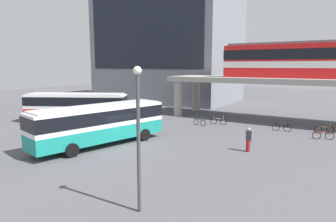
{
  "coord_description": "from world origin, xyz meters",
  "views": [
    {
      "loc": [
        15.39,
        -17.5,
        6.33
      ],
      "look_at": [
        1.41,
        5.32,
        2.2
      ],
      "focal_mm": 31.87,
      "sensor_mm": 36.0,
      "label": 1
    }
  ],
  "objects_px": {
    "bicycle_black": "(281,127)",
    "pedestrian_walking_across": "(248,140)",
    "bus_secondary": "(76,104)",
    "bicycle_green": "(200,122)",
    "bus_main": "(100,121)",
    "bicycle_red": "(323,135)",
    "bicycle_brown": "(324,130)",
    "bicycle_silver": "(219,121)",
    "station_building": "(168,41)",
    "train": "(314,59)"
  },
  "relations": [
    {
      "from": "bicycle_black",
      "to": "pedestrian_walking_across",
      "type": "distance_m",
      "value": 8.62
    },
    {
      "from": "bus_secondary",
      "to": "bicycle_green",
      "type": "height_order",
      "value": "bus_secondary"
    },
    {
      "from": "bus_main",
      "to": "bicycle_black",
      "type": "height_order",
      "value": "bus_main"
    },
    {
      "from": "bicycle_black",
      "to": "bicycle_green",
      "type": "distance_m",
      "value": 8.14
    },
    {
      "from": "bicycle_red",
      "to": "bicycle_brown",
      "type": "bearing_deg",
      "value": 92.23
    },
    {
      "from": "bicycle_black",
      "to": "bus_secondary",
      "type": "bearing_deg",
      "value": -160.9
    },
    {
      "from": "bus_secondary",
      "to": "bicycle_silver",
      "type": "distance_m",
      "value": 15.85
    },
    {
      "from": "bicycle_black",
      "to": "bicycle_brown",
      "type": "distance_m",
      "value": 3.74
    },
    {
      "from": "bicycle_black",
      "to": "bus_main",
      "type": "bearing_deg",
      "value": -130.73
    },
    {
      "from": "bicycle_red",
      "to": "bus_secondary",
      "type": "bearing_deg",
      "value": -167.12
    },
    {
      "from": "bicycle_silver",
      "to": "bicycle_red",
      "type": "xyz_separation_m",
      "value": [
        10.18,
        -1.51,
        0.0
      ]
    },
    {
      "from": "station_building",
      "to": "bus_main",
      "type": "xyz_separation_m",
      "value": [
        12.09,
        -29.93,
        -8.62
      ]
    },
    {
      "from": "station_building",
      "to": "train",
      "type": "xyz_separation_m",
      "value": [
        25.15,
        -11.78,
        -3.69
      ]
    },
    {
      "from": "bus_secondary",
      "to": "train",
      "type": "bearing_deg",
      "value": 28.68
    },
    {
      "from": "station_building",
      "to": "bicycle_silver",
      "type": "xyz_separation_m",
      "value": [
        16.83,
        -16.98,
        -10.25
      ]
    },
    {
      "from": "bus_main",
      "to": "bicycle_brown",
      "type": "height_order",
      "value": "bus_main"
    },
    {
      "from": "station_building",
      "to": "bicycle_black",
      "type": "relative_size",
      "value": 13.2
    },
    {
      "from": "bus_secondary",
      "to": "bicycle_brown",
      "type": "distance_m",
      "value": 25.54
    },
    {
      "from": "bicycle_black",
      "to": "bicycle_red",
      "type": "distance_m",
      "value": 4.03
    },
    {
      "from": "station_building",
      "to": "bus_secondary",
      "type": "relative_size",
      "value": 2.15
    },
    {
      "from": "station_building",
      "to": "bicycle_brown",
      "type": "height_order",
      "value": "station_building"
    },
    {
      "from": "station_building",
      "to": "bus_main",
      "type": "relative_size",
      "value": 2.09
    },
    {
      "from": "bicycle_black",
      "to": "pedestrian_walking_across",
      "type": "bearing_deg",
      "value": -94.74
    },
    {
      "from": "bus_secondary",
      "to": "station_building",
      "type": "bearing_deg",
      "value": 96.49
    },
    {
      "from": "bus_main",
      "to": "pedestrian_walking_across",
      "type": "relative_size",
      "value": 6.3
    },
    {
      "from": "bicycle_silver",
      "to": "bicycle_green",
      "type": "xyz_separation_m",
      "value": [
        -1.5,
        -1.57,
        0.0
      ]
    },
    {
      "from": "station_building",
      "to": "train",
      "type": "distance_m",
      "value": 28.01
    },
    {
      "from": "bus_secondary",
      "to": "bicycle_silver",
      "type": "relative_size",
      "value": 6.17
    },
    {
      "from": "bicycle_brown",
      "to": "bus_secondary",
      "type": "bearing_deg",
      "value": -161.47
    },
    {
      "from": "bicycle_green",
      "to": "pedestrian_walking_across",
      "type": "xyz_separation_m",
      "value": [
        7.26,
        -6.95,
        0.49
      ]
    },
    {
      "from": "station_building",
      "to": "bus_secondary",
      "type": "height_order",
      "value": "station_building"
    },
    {
      "from": "bicycle_green",
      "to": "pedestrian_walking_across",
      "type": "relative_size",
      "value": 0.94
    },
    {
      "from": "bicycle_silver",
      "to": "bicycle_black",
      "type": "distance_m",
      "value": 6.47
    },
    {
      "from": "train",
      "to": "bus_main",
      "type": "distance_m",
      "value": 22.89
    },
    {
      "from": "bicycle_brown",
      "to": "bicycle_red",
      "type": "bearing_deg",
      "value": -87.77
    },
    {
      "from": "bus_main",
      "to": "bus_secondary",
      "type": "distance_m",
      "value": 11.06
    },
    {
      "from": "bicycle_green",
      "to": "bicycle_silver",
      "type": "bearing_deg",
      "value": 46.29
    },
    {
      "from": "bicycle_silver",
      "to": "bicycle_brown",
      "type": "height_order",
      "value": "same"
    },
    {
      "from": "bicycle_silver",
      "to": "bicycle_black",
      "type": "bearing_deg",
      "value": 0.54
    },
    {
      "from": "bicycle_green",
      "to": "bicycle_red",
      "type": "bearing_deg",
      "value": 0.31
    },
    {
      "from": "bicycle_brown",
      "to": "station_building",
      "type": "bearing_deg",
      "value": 149.35
    },
    {
      "from": "station_building",
      "to": "bicycle_silver",
      "type": "relative_size",
      "value": 13.29
    },
    {
      "from": "bicycle_silver",
      "to": "bicycle_black",
      "type": "xyz_separation_m",
      "value": [
        6.47,
        0.06,
        0.0
      ]
    },
    {
      "from": "train",
      "to": "station_building",
      "type": "bearing_deg",
      "value": 154.9
    },
    {
      "from": "train",
      "to": "bus_main",
      "type": "xyz_separation_m",
      "value": [
        -13.06,
        -18.15,
        -4.93
      ]
    },
    {
      "from": "bicycle_brown",
      "to": "pedestrian_walking_across",
      "type": "height_order",
      "value": "pedestrian_walking_across"
    },
    {
      "from": "station_building",
      "to": "bicycle_black",
      "type": "distance_m",
      "value": 30.56
    },
    {
      "from": "bicycle_black",
      "to": "pedestrian_walking_across",
      "type": "relative_size",
      "value": 1.0
    },
    {
      "from": "bicycle_brown",
      "to": "bus_main",
      "type": "bearing_deg",
      "value": -136.64
    },
    {
      "from": "bicycle_green",
      "to": "bicycle_brown",
      "type": "xyz_separation_m",
      "value": [
        11.58,
        2.61,
        0.0
      ]
    }
  ]
}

